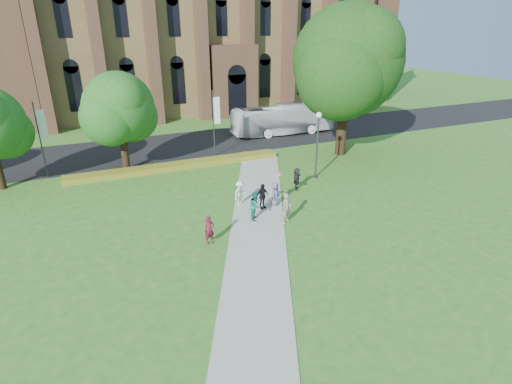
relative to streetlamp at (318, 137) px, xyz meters
name	(u,v)px	position (x,y,z in m)	size (l,w,h in m)	color
ground	(265,231)	(-7.50, -6.50, -3.30)	(160.00, 160.00, 0.00)	#30671F
road	(181,145)	(-7.50, 13.50, -3.29)	(160.00, 10.00, 0.02)	black
footpath	(258,224)	(-7.50, -5.50, -3.28)	(3.20, 30.00, 0.04)	#B2B2A8
flower_hedge	(178,166)	(-9.50, 6.70, -3.07)	(18.00, 1.40, 0.45)	#AA8B22
cathedral	(210,12)	(2.50, 33.23, 9.69)	(52.60, 18.25, 28.00)	olive
streetlamp	(318,137)	(0.00, 0.00, 0.00)	(0.44, 0.44, 5.24)	#38383D
large_tree	(348,61)	(5.50, 4.50, 5.07)	(9.60, 9.60, 13.20)	#332114
street_tree_1	(119,108)	(-13.50, 8.00, 1.93)	(5.60, 5.60, 8.05)	#332114
banner_pole_0	(215,120)	(-5.39, 8.70, 0.09)	(0.70, 0.10, 6.00)	#38383D
banner_pole_1	(41,136)	(-19.39, 8.70, 0.09)	(0.70, 0.10, 6.00)	#38383D
tour_coach	(283,120)	(4.01, 13.38, -1.68)	(2.69, 11.49, 3.20)	silver
pedestrian_0	(209,230)	(-10.92, -6.58, -2.44)	(0.60, 0.39, 1.63)	maroon
pedestrian_1	(256,206)	(-7.36, -4.86, -2.35)	(0.88, 0.69, 1.82)	#177363
pedestrian_2	(240,193)	(-7.44, -2.48, -2.41)	(1.10, 0.63, 1.70)	silver
pedestrian_3	(262,196)	(-6.32, -3.58, -2.40)	(1.00, 0.42, 1.71)	black
pedestrian_4	(275,194)	(-5.32, -3.45, -2.47)	(0.77, 0.50, 1.58)	slate
pedestrian_5	(297,179)	(-2.62, -1.59, -2.44)	(1.52, 0.48, 1.64)	#29272E
pedestrian_6	(287,208)	(-5.83, -6.04, -2.30)	(0.70, 0.46, 1.91)	gray
parasol	(277,177)	(-5.14, -3.35, -1.35)	(0.75, 0.75, 0.65)	#C1888B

